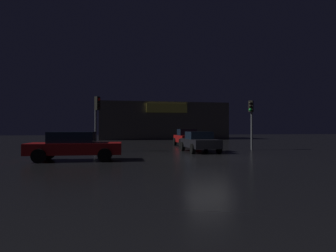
# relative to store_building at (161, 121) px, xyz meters

# --- Properties ---
(ground_plane) EXTENTS (120.00, 120.00, 0.00)m
(ground_plane) POSITION_rel_store_building_xyz_m (-2.77, -30.93, -2.75)
(ground_plane) COLOR black
(store_building) EXTENTS (18.96, 10.17, 5.49)m
(store_building) POSITION_rel_store_building_xyz_m (0.00, 0.00, 0.00)
(store_building) COLOR #4C4742
(store_building) RESTS_ON ground
(traffic_signal_main) EXTENTS (0.43, 0.42, 3.86)m
(traffic_signal_main) POSITION_rel_store_building_xyz_m (-9.02, -25.25, 0.00)
(traffic_signal_main) COLOR #595B60
(traffic_signal_main) RESTS_ON ground
(traffic_signal_cross_left) EXTENTS (0.42, 0.42, 3.71)m
(traffic_signal_cross_left) POSITION_rel_store_building_xyz_m (2.34, -25.92, -0.10)
(traffic_signal_cross_left) COLOR #595B60
(traffic_signal_cross_left) RESTS_ON ground
(car_near) EXTENTS (2.01, 4.13, 1.40)m
(car_near) POSITION_rel_store_building_xyz_m (-2.05, -26.97, -2.03)
(car_near) COLOR black
(car_near) RESTS_ON ground
(car_far) EXTENTS (4.66, 2.27, 1.45)m
(car_far) POSITION_rel_store_building_xyz_m (-9.91, -31.07, -1.99)
(car_far) COLOR #A51414
(car_far) RESTS_ON ground
(car_crossing) EXTENTS (2.04, 4.12, 1.56)m
(car_crossing) POSITION_rel_store_building_xyz_m (-1.15, -20.19, -1.96)
(car_crossing) COLOR #A51414
(car_crossing) RESTS_ON ground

